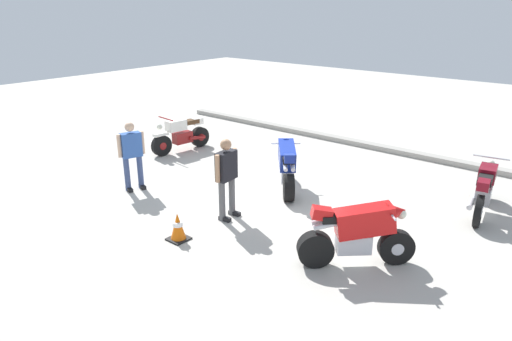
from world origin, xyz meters
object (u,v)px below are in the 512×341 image
object	(u,v)px
motorcycle_blue_sportbike	(287,165)
motorcycle_red_sportbike	(358,232)
person_in_blue_shirt	(132,152)
motorcycle_cream_vintage	(181,135)
person_in_black_shirt	(227,174)
motorcycle_maroon_cruiser	(484,189)
traffic_cone	(178,227)

from	to	relation	value
motorcycle_blue_sportbike	motorcycle_red_sportbike	xyz separation A→B (m)	(2.88, -1.99, 0.00)
motorcycle_blue_sportbike	person_in_blue_shirt	bearing A→B (deg)	89.72
motorcycle_cream_vintage	person_in_black_shirt	size ratio (longest dim) A/B	1.18
motorcycle_blue_sportbike	person_in_blue_shirt	size ratio (longest dim) A/B	1.01
motorcycle_maroon_cruiser	motorcycle_red_sportbike	bearing A→B (deg)	154.80
person_in_black_shirt	traffic_cone	distance (m)	1.45
motorcycle_cream_vintage	person_in_black_shirt	distance (m)	4.82
motorcycle_red_sportbike	motorcycle_cream_vintage	xyz separation A→B (m)	(-7.01, 2.44, -0.11)
motorcycle_blue_sportbike	traffic_cone	bearing A→B (deg)	139.05
person_in_black_shirt	motorcycle_cream_vintage	bearing A→B (deg)	143.70
motorcycle_blue_sportbike	person_in_black_shirt	distance (m)	2.04
motorcycle_maroon_cruiser	person_in_blue_shirt	distance (m)	7.63
motorcycle_blue_sportbike	motorcycle_cream_vintage	distance (m)	4.16
person_in_blue_shirt	motorcycle_maroon_cruiser	bearing A→B (deg)	47.14
motorcycle_blue_sportbike	motorcycle_red_sportbike	world-z (taller)	same
person_in_black_shirt	traffic_cone	world-z (taller)	person_in_black_shirt
motorcycle_blue_sportbike	motorcycle_red_sportbike	bearing A→B (deg)	-164.69
person_in_black_shirt	motorcycle_red_sportbike	bearing A→B (deg)	-4.88
person_in_blue_shirt	person_in_black_shirt	world-z (taller)	person_in_black_shirt
motorcycle_cream_vintage	person_in_blue_shirt	distance (m)	3.09
motorcycle_red_sportbike	motorcycle_cream_vintage	distance (m)	7.42
motorcycle_cream_vintage	person_in_blue_shirt	world-z (taller)	person_in_blue_shirt
person_in_blue_shirt	person_in_black_shirt	bearing A→B (deg)	22.90
motorcycle_maroon_cruiser	person_in_blue_shirt	bearing A→B (deg)	110.68
motorcycle_red_sportbike	motorcycle_maroon_cruiser	world-z (taller)	motorcycle_red_sportbike
motorcycle_maroon_cruiser	traffic_cone	xyz separation A→B (m)	(-3.94, -4.79, -0.26)
person_in_blue_shirt	traffic_cone	xyz separation A→B (m)	(2.68, -1.02, -0.64)
motorcycle_red_sportbike	motorcycle_cream_vintage	bearing A→B (deg)	118.13
motorcycle_maroon_cruiser	person_in_blue_shirt	size ratio (longest dim) A/B	1.30
person_in_black_shirt	motorcycle_blue_sportbike	bearing A→B (deg)	84.30
motorcycle_blue_sportbike	traffic_cone	size ratio (longest dim) A/B	3.05
motorcycle_red_sportbike	traffic_cone	size ratio (longest dim) A/B	2.95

